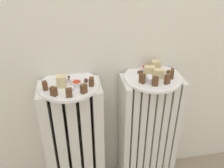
% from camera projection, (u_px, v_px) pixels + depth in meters
% --- Properties ---
extents(radiator_left, '(0.29, 0.16, 0.65)m').
position_uv_depth(radiator_left, '(75.00, 144.00, 1.23)').
color(radiator_left, silver).
rests_on(radiator_left, ground_plane).
extents(radiator_right, '(0.29, 0.16, 0.65)m').
position_uv_depth(radiator_right, '(147.00, 134.00, 1.29)').
color(radiator_right, silver).
rests_on(radiator_right, ground_plane).
extents(plate_left, '(0.26, 0.26, 0.01)m').
position_uv_depth(plate_left, '(69.00, 85.00, 1.06)').
color(plate_left, white).
rests_on(plate_left, radiator_left).
extents(plate_right, '(0.26, 0.26, 0.01)m').
position_uv_depth(plate_right, '(153.00, 78.00, 1.12)').
color(plate_right, white).
rests_on(plate_right, radiator_right).
extents(dark_cake_slice_left_0, '(0.02, 0.03, 0.04)m').
position_uv_depth(dark_cake_slice_left_0, '(45.00, 86.00, 1.01)').
color(dark_cake_slice_left_0, '#56351E').
rests_on(dark_cake_slice_left_0, plate_left).
extents(dark_cake_slice_left_1, '(0.03, 0.03, 0.04)m').
position_uv_depth(dark_cake_slice_left_1, '(54.00, 91.00, 0.97)').
color(dark_cake_slice_left_1, '#56351E').
rests_on(dark_cake_slice_left_1, plate_left).
extents(dark_cake_slice_left_2, '(0.02, 0.02, 0.04)m').
position_uv_depth(dark_cake_slice_left_2, '(69.00, 93.00, 0.96)').
color(dark_cake_slice_left_2, '#56351E').
rests_on(dark_cake_slice_left_2, plate_left).
extents(dark_cake_slice_left_3, '(0.03, 0.03, 0.04)m').
position_uv_depth(dark_cake_slice_left_3, '(84.00, 89.00, 0.99)').
color(dark_cake_slice_left_3, '#56351E').
rests_on(dark_cake_slice_left_3, plate_left).
extents(dark_cake_slice_left_4, '(0.02, 0.03, 0.04)m').
position_uv_depth(dark_cake_slice_left_4, '(91.00, 82.00, 1.03)').
color(dark_cake_slice_left_4, '#56351E').
rests_on(dark_cake_slice_left_4, plate_left).
extents(marble_cake_slice_left_0, '(0.04, 0.03, 0.05)m').
position_uv_depth(marble_cake_slice_left_0, '(61.00, 81.00, 1.02)').
color(marble_cake_slice_left_0, beige).
rests_on(marble_cake_slice_left_0, plate_left).
extents(turkish_delight_left_0, '(0.03, 0.03, 0.02)m').
position_uv_depth(turkish_delight_left_0, '(72.00, 81.00, 1.06)').
color(turkish_delight_left_0, white).
rests_on(turkish_delight_left_0, plate_left).
extents(turkish_delight_left_1, '(0.02, 0.02, 0.02)m').
position_uv_depth(turkish_delight_left_1, '(65.00, 80.00, 1.06)').
color(turkish_delight_left_1, white).
rests_on(turkish_delight_left_1, plate_left).
extents(turkish_delight_left_2, '(0.02, 0.02, 0.02)m').
position_uv_depth(turkish_delight_left_2, '(71.00, 89.00, 1.00)').
color(turkish_delight_left_2, white).
rests_on(turkish_delight_left_2, plate_left).
extents(medjool_date_left_0, '(0.02, 0.02, 0.02)m').
position_uv_depth(medjool_date_left_0, '(68.00, 78.00, 1.09)').
color(medjool_date_left_0, '#4C2814').
rests_on(medjool_date_left_0, plate_left).
extents(medjool_date_left_1, '(0.02, 0.02, 0.02)m').
position_uv_depth(medjool_date_left_1, '(86.00, 80.00, 1.07)').
color(medjool_date_left_1, '#4C2814').
rests_on(medjool_date_left_1, plate_left).
extents(jam_bowl_left, '(0.04, 0.04, 0.02)m').
position_uv_depth(jam_bowl_left, '(77.00, 84.00, 1.03)').
color(jam_bowl_left, white).
rests_on(jam_bowl_left, plate_left).
extents(dark_cake_slice_right_0, '(0.03, 0.03, 0.04)m').
position_uv_depth(dark_cake_slice_right_0, '(142.00, 79.00, 1.05)').
color(dark_cake_slice_right_0, '#56351E').
rests_on(dark_cake_slice_right_0, plate_right).
extents(dark_cake_slice_right_1, '(0.03, 0.02, 0.04)m').
position_uv_depth(dark_cake_slice_right_1, '(155.00, 81.00, 1.03)').
color(dark_cake_slice_right_1, '#56351E').
rests_on(dark_cake_slice_right_1, plate_right).
extents(dark_cake_slice_right_2, '(0.03, 0.02, 0.04)m').
position_uv_depth(dark_cake_slice_right_2, '(167.00, 79.00, 1.05)').
color(dark_cake_slice_right_2, '#56351E').
rests_on(dark_cake_slice_right_2, plate_right).
extents(dark_cake_slice_right_3, '(0.02, 0.03, 0.04)m').
position_uv_depth(dark_cake_slice_right_3, '(172.00, 74.00, 1.09)').
color(dark_cake_slice_right_3, '#56351E').
rests_on(dark_cake_slice_right_3, plate_right).
extents(marble_cake_slice_right_0, '(0.05, 0.04, 0.04)m').
position_uv_depth(marble_cake_slice_right_0, '(149.00, 70.00, 1.12)').
color(marble_cake_slice_right_0, beige).
rests_on(marble_cake_slice_right_0, plate_right).
extents(marble_cake_slice_right_1, '(0.04, 0.03, 0.04)m').
position_uv_depth(marble_cake_slice_right_1, '(159.00, 74.00, 1.09)').
color(marble_cake_slice_right_1, beige).
rests_on(marble_cake_slice_right_1, plate_right).
extents(marble_cake_slice_right_2, '(0.05, 0.04, 0.05)m').
position_uv_depth(marble_cake_slice_right_2, '(156.00, 66.00, 1.15)').
color(marble_cake_slice_right_2, beige).
rests_on(marble_cake_slice_right_2, plate_right).
extents(turkish_delight_right_0, '(0.03, 0.03, 0.02)m').
position_uv_depth(turkish_delight_right_0, '(149.00, 78.00, 1.08)').
color(turkish_delight_right_0, white).
rests_on(turkish_delight_right_0, plate_right).
extents(turkish_delight_right_1, '(0.03, 0.03, 0.02)m').
position_uv_depth(turkish_delight_right_1, '(150.00, 80.00, 1.06)').
color(turkish_delight_right_1, white).
rests_on(turkish_delight_right_1, plate_right).
extents(medjool_date_right_0, '(0.03, 0.03, 0.01)m').
position_uv_depth(medjool_date_right_0, '(168.00, 72.00, 1.14)').
color(medjool_date_right_0, '#4C2814').
rests_on(medjool_date_right_0, plate_right).
extents(medjool_date_right_1, '(0.03, 0.02, 0.02)m').
position_uv_depth(medjool_date_right_1, '(140.00, 72.00, 1.13)').
color(medjool_date_right_1, '#4C2814').
rests_on(medjool_date_right_1, plate_right).
extents(medjool_date_right_2, '(0.02, 0.03, 0.02)m').
position_uv_depth(medjool_date_right_2, '(148.00, 67.00, 1.18)').
color(medjool_date_right_2, '#4C2814').
rests_on(medjool_date_right_2, plate_right).
extents(jam_bowl_right, '(0.04, 0.04, 0.02)m').
position_uv_depth(jam_bowl_right, '(146.00, 68.00, 1.16)').
color(jam_bowl_right, white).
rests_on(jam_bowl_right, plate_right).
extents(fork, '(0.06, 0.09, 0.00)m').
position_uv_depth(fork, '(161.00, 76.00, 1.11)').
color(fork, silver).
rests_on(fork, plate_right).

